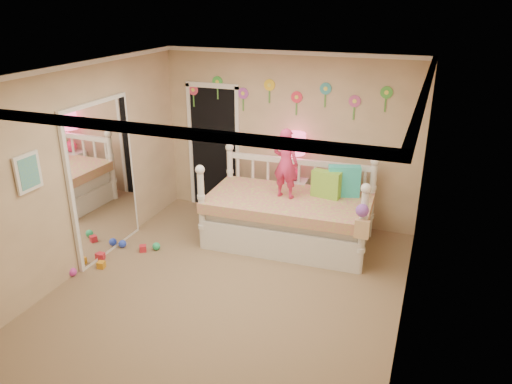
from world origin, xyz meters
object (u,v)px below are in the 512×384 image
at_px(daybed, 289,202).
at_px(child, 286,163).
at_px(nightstand, 292,201).
at_px(table_lamp, 294,149).

bearing_deg(daybed, child, 178.99).
relative_size(child, nightstand, 1.41).
bearing_deg(child, table_lamp, -75.11).
height_order(nightstand, table_lamp, table_lamp).
xyz_separation_m(daybed, table_lamp, (-0.14, 0.67, 0.56)).
height_order(child, table_lamp, child).
relative_size(nightstand, table_lamp, 0.95).
height_order(daybed, child, child).
bearing_deg(child, nightstand, -75.11).
distance_m(child, table_lamp, 0.68).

